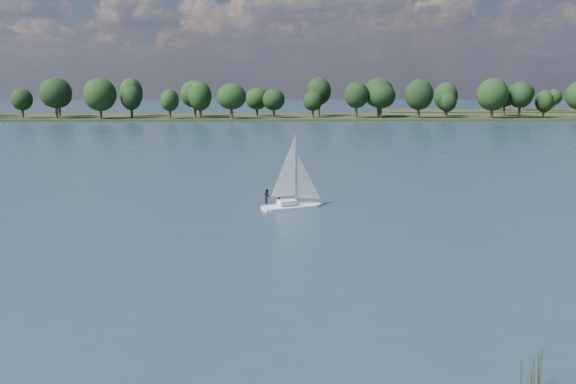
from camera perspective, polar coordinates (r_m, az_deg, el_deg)
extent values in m
plane|color=#233342|center=(134.35, -1.57, 3.82)|extent=(700.00, 700.00, 0.00)
cube|color=black|center=(246.00, -1.23, 6.59)|extent=(660.00, 40.00, 1.50)
cube|color=white|center=(72.13, 0.23, -1.47)|extent=(6.83, 4.47, 0.78)
cube|color=white|center=(71.98, 0.23, -0.86)|extent=(2.27, 1.89, 0.49)
cylinder|color=#BABAC1|center=(71.38, 0.23, 2.04)|extent=(0.12, 0.12, 7.83)
imported|color=black|center=(72.08, -0.81, -0.35)|extent=(0.54, 0.69, 1.69)
imported|color=black|center=(71.79, -1.86, -0.40)|extent=(0.85, 0.97, 1.69)
cylinder|color=#283316|center=(33.16, 22.36, -14.68)|extent=(3.20, 3.20, 1.79)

